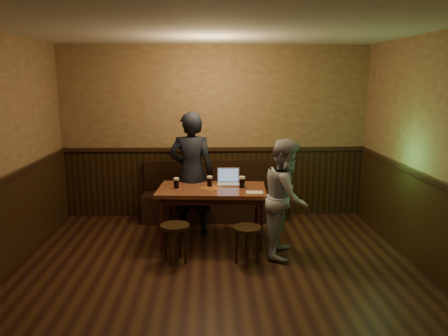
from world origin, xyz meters
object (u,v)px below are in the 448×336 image
Objects in this scene: pub_table at (212,195)px; pint_mid at (210,181)px; pint_right at (242,182)px; stool_right at (247,234)px; laptop at (228,180)px; pint_left at (176,183)px; bench at (212,201)px; person_grey at (286,198)px; stool_left at (175,232)px; person_suit at (192,173)px.

pint_mid is at bearing 115.75° from pub_table.
pint_right reaches higher than pub_table.
laptop is (-0.19, 0.95, 0.47)m from stool_right.
bench is at bearing 65.54° from pint_left.
person_grey is at bearing -16.53° from pint_left.
pint_right is 0.31m from laptop.
pint_right is at bearing 67.46° from person_grey.
pint_right is at bearing 36.04° from stool_left.
stool_right is 0.71m from person_grey.
laptop is at bearing 62.53° from person_grey.
pub_table is at bearing 127.39° from person_suit.
stool_left is at bearing -126.31° from laptop.
stool_right is (0.43, -1.77, 0.07)m from bench.
stool_left is 1.48m from person_grey.
pub_table is at bearing 3.38° from pint_left.
person_grey is (0.52, 0.28, 0.39)m from stool_right.
pint_right is at bearing 91.16° from stool_right.
pub_table is 0.20m from pint_mid.
stool_right is 1.25m from pint_left.
pint_left is (-0.02, 0.64, 0.47)m from stool_left.
stool_right is at bearing -37.56° from pint_left.
pub_table is at bearing -90.00° from bench.
person_suit is (-0.29, 0.43, 0.22)m from pub_table.
pint_right is 0.51× the size of laptop.
stool_left is at bearing -143.96° from pint_right.
pint_mid is at bearing 129.69° from person_suit.
pint_right is (0.42, -0.03, 0.19)m from pub_table.
pint_left is 0.50m from person_suit.
pint_mid is 0.46m from pint_right.
pint_right is at bearing -68.70° from bench.
pint_right is at bearing -13.33° from pint_mid.
bench is 1.44× the size of person_grey.
person_grey is at bearing 147.62° from person_suit.
pub_table is 0.52m from pint_left.
pint_mid is at bearing 119.70° from stool_right.
pint_right is 0.09× the size of person_suit.
pint_left is at bearing -172.50° from pub_table.
bench is 14.43× the size of pint_mid.
stool_left is 0.90m from stool_right.
person_suit is (-0.72, 1.16, 0.53)m from stool_right.
laptop is at bearing 51.69° from stool_left.
stool_right is at bearing -76.32° from bench.
person_suit reaches higher than pint_mid.
laptop reaches higher than pint_left.
person_suit is at bearing 128.59° from pub_table.
pint_left is 0.10× the size of person_grey.
person_suit reaches higher than pint_left.
pub_table is 0.46m from pint_right.
pub_table is at bearing -68.37° from pint_mid.
bench is 4.64× the size of stool_right.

